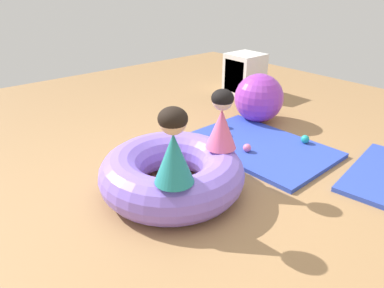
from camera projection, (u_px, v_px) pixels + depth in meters
The scene contains 11 objects.
ground_plane at pixel (190, 196), 2.73m from camera, with size 8.00×8.00×0.00m, color #9E7549.
gym_mat_near_right at pixel (259, 146), 3.46m from camera, with size 1.35×0.92×0.04m, color #2D47B7.
inflatable_cushion at pixel (172, 173), 2.72m from camera, with size 1.11×1.11×0.33m, color #8466E0.
child_in_teal at pixel (174, 147), 2.19m from camera, with size 0.36×0.36×0.51m.
child_in_pink at pixel (222, 120), 2.66m from camera, with size 0.27×0.27×0.46m.
play_ball_green at pixel (223, 124), 3.82m from camera, with size 0.09×0.09×0.09m, color green.
play_ball_teal at pixel (305, 139), 3.47m from camera, with size 0.08×0.08×0.08m, color teal.
play_ball_pink at pixel (247, 148), 3.31m from camera, with size 0.08×0.08×0.08m, color pink.
play_ball_red at pixel (220, 130), 3.65m from camera, with size 0.11×0.11×0.11m, color red.
exercise_ball_large at pixel (259, 98), 4.01m from camera, with size 0.55×0.55×0.55m, color purple.
storage_cube at pixel (243, 74), 4.94m from camera, with size 0.44×0.44×0.56m.
Camera 1 is at (1.76, -1.46, 1.53)m, focal length 33.36 mm.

